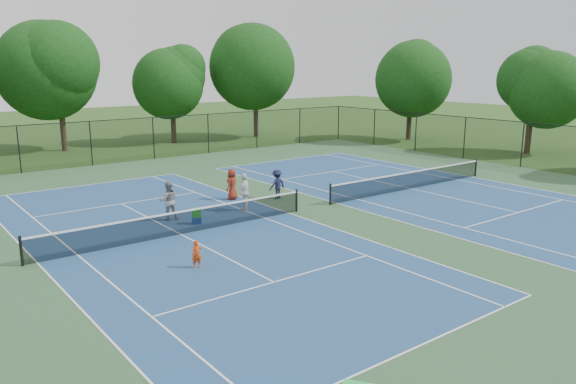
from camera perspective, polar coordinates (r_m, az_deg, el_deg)
ground at (r=26.84m, az=2.63°, el=-1.66°), size 140.00×140.00×0.00m
court_pad at (r=26.84m, az=2.63°, el=-1.65°), size 36.00×36.00×0.01m
tennis_court_left at (r=23.10m, az=-10.83°, el=-4.04°), size 12.00×23.83×1.07m
tennis_court_right at (r=31.66m, az=12.39°, el=0.48°), size 12.00×23.83×1.07m
perimeter_fence at (r=26.48m, az=2.66°, el=1.70°), size 36.08×36.08×3.02m
tree_back_b at (r=47.61m, az=-22.37°, el=11.77°), size 7.60×7.60×10.03m
tree_back_c at (r=49.87m, az=-11.77°, el=11.18°), size 6.00×6.00×8.40m
tree_back_d at (r=53.00m, az=-3.35°, el=12.96°), size 7.80×7.80×10.37m
tree_side_e at (r=52.22m, az=12.41°, el=11.57°), size 6.60×6.60×8.87m
tree_side_f at (r=46.74m, az=23.66°, el=10.00°), size 5.80×5.80×8.12m
child_player at (r=19.23m, az=-9.24°, el=-6.26°), size 0.39×0.30×0.96m
instructor at (r=25.20m, az=-12.05°, el=-0.86°), size 1.01×0.89×1.74m
bystander_a at (r=26.27m, az=-4.42°, el=-0.01°), size 1.06×1.02×1.78m
bystander_b at (r=28.56m, az=-1.12°, el=0.80°), size 1.04×0.68×1.51m
bystander_c at (r=28.51m, az=-5.70°, el=0.79°), size 0.92×0.81×1.58m
ball_crate at (r=24.48m, az=-9.25°, el=-2.88°), size 0.44×0.41×0.31m
ball_hopper at (r=24.39m, az=-9.28°, el=-2.10°), size 0.41×0.37×0.38m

